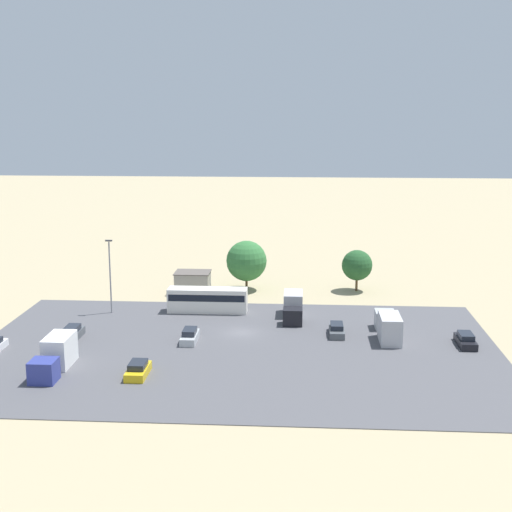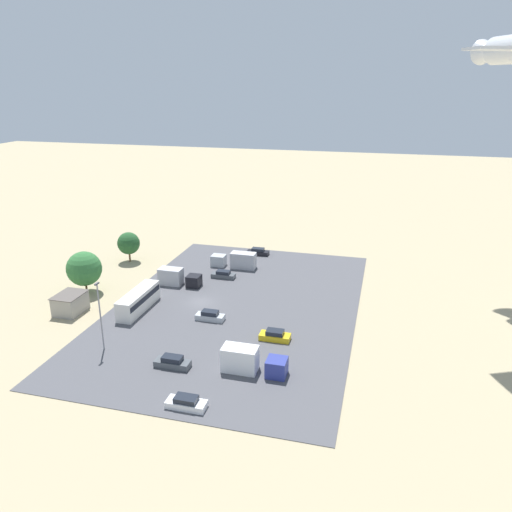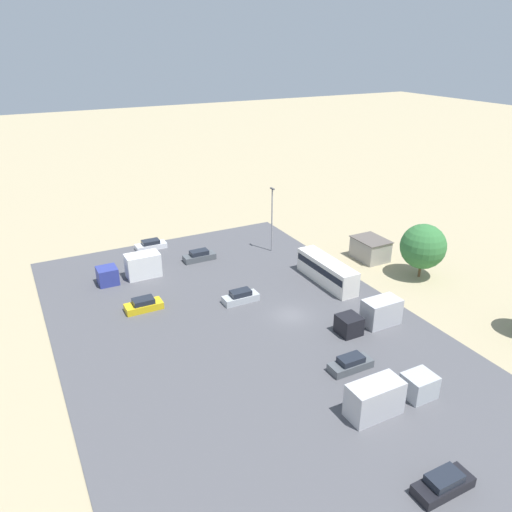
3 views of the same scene
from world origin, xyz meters
name	(u,v)px [view 3 (image 3 of 3)]	position (x,y,z in m)	size (l,w,h in m)	color
ground_plane	(291,316)	(0.00, 0.00, 0.00)	(400.00, 400.00, 0.00)	tan
parking_lot_surface	(243,329)	(0.00, 6.37, 0.04)	(59.86, 39.16, 0.08)	#4C4C51
shed_building	(370,249)	(8.87, -18.95, 1.59)	(5.23, 4.08, 3.17)	#9E998E
bus	(327,270)	(5.29, -8.70, 1.83)	(10.63, 2.64, 3.24)	silver
parked_car_0	(199,256)	(19.93, 3.69, 0.72)	(1.79, 4.69, 1.54)	#4C5156
parked_car_1	(351,364)	(-11.61, 0.20, 0.68)	(1.76, 4.49, 1.43)	#4C5156
parked_car_2	(241,297)	(5.78, 3.80, 0.72)	(1.75, 4.51, 1.53)	#ADB2B7
parked_car_3	(144,305)	(9.38, 15.00, 0.70)	(1.97, 4.44, 1.49)	gold
parked_car_4	(151,245)	(27.51, 8.74, 0.67)	(1.89, 4.69, 1.41)	silver
parked_car_5	(443,484)	(-26.33, 3.17, 0.69)	(1.84, 4.67, 1.48)	black
parked_truck_0	(372,315)	(-6.23, -6.87, 1.47)	(2.46, 7.83, 3.03)	black
parked_truck_1	(133,268)	(18.41, 13.81, 1.58)	(2.59, 8.39, 3.28)	navy
parked_truck_2	(388,395)	(-17.69, 0.92, 1.54)	(2.39, 9.05, 3.19)	#ADB2B7
tree_near_shed	(423,246)	(1.00, -21.14, 4.48)	(6.10, 6.10, 7.53)	brown
light_pole_lot_centre	(272,217)	(18.13, -7.46, 5.49)	(0.90, 0.28, 9.95)	gray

